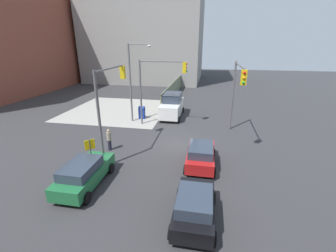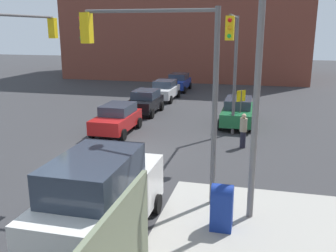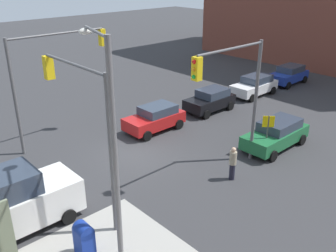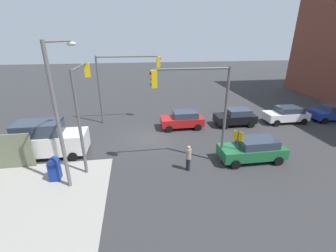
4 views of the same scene
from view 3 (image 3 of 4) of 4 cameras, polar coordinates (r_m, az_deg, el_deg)
ground_plane at (r=21.11m, az=-4.94°, el=-4.54°), size 120.00×120.00×0.00m
traffic_signal_nw_corner at (r=18.14m, az=10.18°, el=6.18°), size 4.88×0.36×6.50m
traffic_signal_se_corner at (r=22.06m, az=-17.20°, el=8.73°), size 6.06×0.36×6.50m
traffic_signal_ne_corner at (r=14.90m, az=-12.78°, el=2.14°), size 0.36×4.73×6.50m
street_lamp_corner at (r=12.41m, az=-8.80°, el=-1.32°), size 1.06×2.58×8.00m
warning_sign_two_way at (r=21.09m, az=14.95°, el=-0.38°), size 0.48×0.48×2.40m
mailbox_blue at (r=14.35m, az=-12.65°, el=-16.48°), size 0.56×0.64×1.43m
hatchback_red at (r=23.96m, az=-1.99°, el=1.24°), size 3.95×2.02×1.62m
coupe_blue at (r=35.54m, az=17.93°, el=7.48°), size 4.04×2.02×1.62m
coupe_black at (r=27.41m, az=6.46°, el=3.98°), size 3.85×2.02×1.62m
sedan_white at (r=31.48m, az=13.07°, el=6.07°), size 4.26×2.02×1.62m
hatchback_green at (r=22.56m, az=16.16°, el=-1.14°), size 4.49×2.02×1.62m
van_white_delivery at (r=16.07m, az=-23.25°, el=-10.92°), size 5.40×2.32×2.62m
pedestrian_crossing at (r=18.67m, az=9.83°, el=-5.55°), size 0.36×0.36×1.76m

